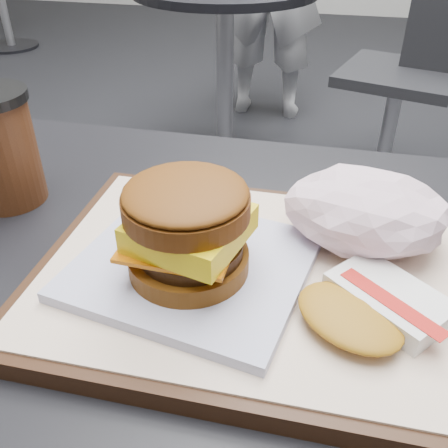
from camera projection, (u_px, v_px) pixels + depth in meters
customer_table at (211, 404)px, 0.56m from camera, size 0.80×0.60×0.77m
serving_tray at (254, 278)px, 0.44m from camera, size 0.38×0.28×0.02m
breakfast_sandwich at (189, 238)px, 0.40m from camera, size 0.22×0.20×0.09m
hash_brown at (371, 306)px, 0.38m from camera, size 0.14×0.13×0.02m
crumpled_wrapper at (367, 211)px, 0.45m from camera, size 0.15×0.11×0.06m
neighbor_table at (225, 41)px, 1.97m from camera, size 0.70×0.70×0.75m
neighbor_chair at (421, 63)px, 1.86m from camera, size 0.65×0.52×0.88m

